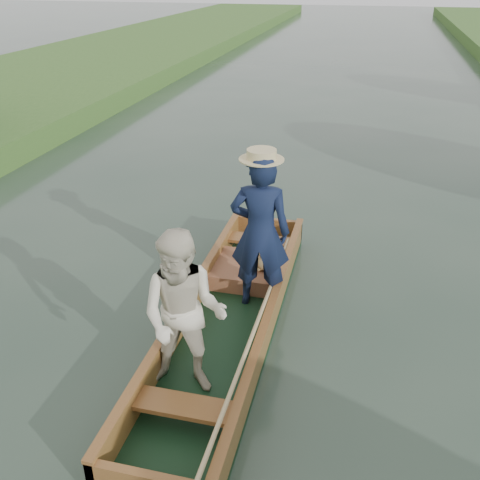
# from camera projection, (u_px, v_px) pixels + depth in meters

# --- Properties ---
(ground) EXTENTS (120.00, 120.00, 0.00)m
(ground) POSITION_uv_depth(u_px,v_px,m) (228.00, 331.00, 6.53)
(ground) COLOR #283D30
(ground) RESTS_ON ground
(trees_far) EXTENTS (21.93, 11.26, 4.28)m
(trees_far) POSITION_uv_depth(u_px,v_px,m) (472.00, 55.00, 10.06)
(trees_far) COLOR #47331E
(trees_far) RESTS_ON ground
(punt) EXTENTS (1.24, 5.23, 2.11)m
(punt) POSITION_uv_depth(u_px,v_px,m) (225.00, 289.00, 6.04)
(punt) COLOR black
(punt) RESTS_ON ground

